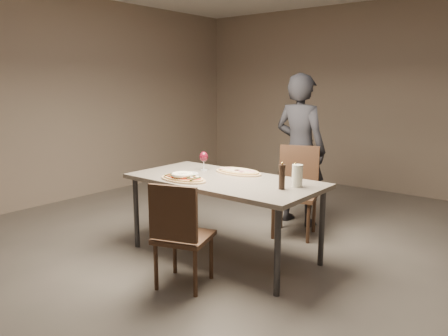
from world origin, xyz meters
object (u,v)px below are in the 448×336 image
Objects in this scene: zucchini_pizza at (183,178)px; diner at (300,150)px; dining_table at (224,185)px; pepper_mill_left at (282,176)px; carafe at (297,176)px; bread_basket at (182,176)px; chair_near at (179,230)px; ham_pizza at (238,172)px; chair_far at (297,185)px.

zucchini_pizza is 0.29× the size of diner.
dining_table is 7.87× the size of pepper_mill_left.
carafe is at bearing 26.46° from zucchini_pizza.
chair_near is (0.40, -0.45, -0.30)m from bread_basket.
diner is (0.29, 1.63, 0.07)m from bread_basket.
chair_far is at bearing 47.39° from ham_pizza.
ham_pizza is (0.20, 0.56, -0.00)m from zucchini_pizza.
dining_table is at bearing -104.03° from ham_pizza.
carafe is 0.11× the size of diner.
bread_basket is 0.68m from chair_near.
dining_table is 9.45× the size of carafe.
carafe is 0.22× the size of chair_near.
ham_pizza is 2.59× the size of bread_basket.
diner is (-0.16, 0.34, 0.33)m from chair_far.
chair_far is (0.45, 1.27, -0.23)m from zucchini_pizza.
ham_pizza is 0.75m from carafe.
chair_far is at bearing 118.32° from diner.
bread_basket is at bearing 52.49° from chair_far.
ham_pizza is at bearing 72.20° from zucchini_pizza.
chair_near is at bearing -47.12° from zucchini_pizza.
carafe is at bearing 11.65° from dining_table.
zucchini_pizza reaches higher than ham_pizza.
diner is (0.05, 1.33, 0.17)m from dining_table.
pepper_mill_left is at bearing 94.46° from chair_far.
diner is at bearing 73.71° from chair_near.
ham_pizza is 1.06m from diner.
zucchini_pizza is at bearing -133.26° from ham_pizza.
carafe is 0.20× the size of chair_far.
carafe is (0.93, 0.42, 0.08)m from zucchini_pizza.
carafe is (0.68, 0.14, 0.15)m from dining_table.
pepper_mill_left is 0.24× the size of chair_far.
chair_near is (0.40, -0.47, -0.28)m from zucchini_pizza.
pepper_mill_left is (0.67, -0.30, 0.09)m from ham_pizza.
ham_pizza is at bearing 88.05° from diner.
chair_far reaches higher than bread_basket.
chair_near is 1.75m from chair_far.
chair_far is 0.50m from diner.
diner is (-0.11, 2.08, 0.38)m from chair_near.
diner is (0.29, 1.61, 0.10)m from zucchini_pizza.
chair_near is at bearing -102.24° from ham_pizza.
zucchini_pizza reaches higher than dining_table.
bread_basket is (-0.25, -0.30, 0.10)m from dining_table.
zucchini_pizza is 2.15× the size of pepper_mill_left.
carafe reaches higher than dining_table.
chair_near is 2.12m from diner.
dining_table is 0.65m from pepper_mill_left.
bread_basket is at bearing -132.43° from ham_pizza.
chair_far reaches higher than zucchini_pizza.
dining_table is 0.79m from chair_near.
dining_table is at bearing 60.08° from chair_far.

